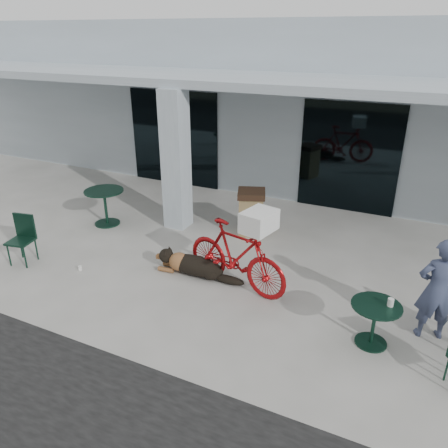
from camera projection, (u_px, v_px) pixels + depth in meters
The scene contains 16 objects.
ground at pixel (185, 287), 7.84m from camera, with size 80.00×80.00×0.00m, color #B5B1AA.
building at pixel (316, 98), 13.94m from camera, with size 22.00×7.00×4.50m, color #B2BFCA.
storefront_glass_left at pixel (174, 138), 12.66m from camera, with size 2.80×0.06×2.70m, color black.
storefront_glass_right at pixel (349, 158), 10.70m from camera, with size 2.40×0.06×2.70m, color black.
column at pixel (176, 161), 9.70m from camera, with size 0.50×0.50×3.12m, color #B2BFCA.
overhang at pixel (263, 81), 9.51m from camera, with size 22.00×2.80×0.18m, color #B2BFCA.
bicycle at pixel (236, 256), 7.60m from camera, with size 0.58×2.05×1.23m, color #990C0F.
laundry_basket at pixel (259, 221), 7.03m from camera, with size 0.58×0.43×0.34m, color white.
dog at pixel (195, 265), 8.13m from camera, with size 1.33×0.44×0.44m, color black, non-canonical shape.
cup_near_dog at pixel (80, 268), 8.36m from camera, with size 0.07×0.07×0.09m, color white.
cafe_table_near at pixel (106, 207), 10.22m from camera, with size 0.90×0.90×0.85m, color #113023, non-canonical shape.
cafe_chair_near at pixel (20, 241), 8.46m from camera, with size 0.44×0.48×0.97m, color #113023, non-canonical shape.
cafe_table_far at pixel (374, 324), 6.29m from camera, with size 0.71×0.71×0.67m, color #113023, non-canonical shape.
person at pixel (437, 290), 6.28m from camera, with size 0.58×0.38×1.60m, color #3A4362.
cup_on_table at pixel (391, 302), 6.11m from camera, with size 0.09×0.09×0.12m, color white.
trash_receptacle at pixel (251, 212), 9.72m from camera, with size 0.60×0.60×1.01m, color olive, non-canonical shape.
Camera 1 is at (3.52, -5.75, 4.21)m, focal length 35.00 mm.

